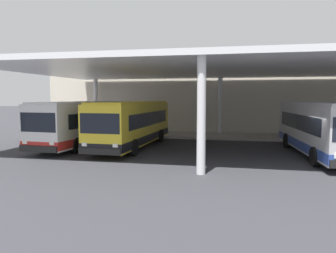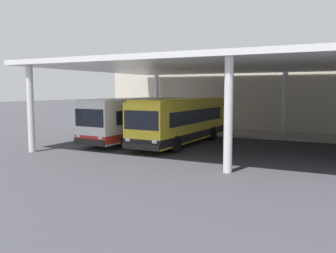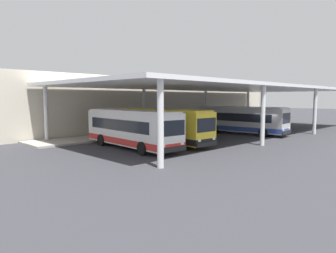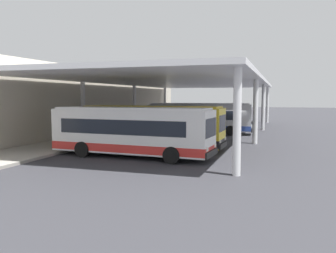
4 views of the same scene
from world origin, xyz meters
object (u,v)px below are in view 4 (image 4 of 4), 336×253
at_px(trash_bin, 145,122).
at_px(bus_second_bay, 152,127).
at_px(bus_nearest_bay, 131,131).
at_px(bench_waiting, 137,123).
at_px(bus_middle_bay, 200,118).

bearing_deg(trash_bin, bus_second_bay, -156.94).
xyz_separation_m(bus_nearest_bay, bench_waiting, (18.30, 7.29, -0.99)).
distance_m(bus_nearest_bay, bench_waiting, 19.72).
height_order(bench_waiting, trash_bin, trash_bin).
distance_m(bus_second_bay, trash_bin, 19.05).
bearing_deg(bus_second_bay, trash_bin, 23.06).
bearing_deg(bus_nearest_bay, bus_middle_bay, -3.66).
bearing_deg(bus_middle_bay, bus_nearest_bay, 176.34).
bearing_deg(bus_nearest_bay, bench_waiting, 21.71).
height_order(bus_middle_bay, bench_waiting, bus_middle_bay).
bearing_deg(bus_middle_bay, trash_bin, 56.06).
relative_size(bus_second_bay, bench_waiting, 5.88).
bearing_deg(bench_waiting, bus_middle_bay, -109.34).
distance_m(bus_nearest_bay, bus_second_bay, 3.53).
distance_m(bus_nearest_bay, trash_bin, 22.31).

